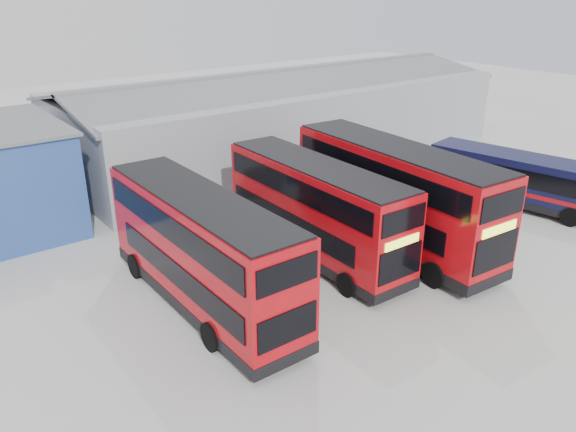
{
  "coord_description": "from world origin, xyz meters",
  "views": [
    {
      "loc": [
        -15.45,
        -10.93,
        11.28
      ],
      "look_at": [
        -2.06,
        6.51,
        2.1
      ],
      "focal_mm": 35.0,
      "sensor_mm": 36.0,
      "label": 1
    }
  ],
  "objects_px": {
    "single_decker_blue": "(524,182)",
    "maintenance_shed": "(285,117)",
    "double_decker_left": "(202,252)",
    "double_decker_right": "(394,197)",
    "double_decker_centre": "(316,211)"
  },
  "relations": [
    {
      "from": "double_decker_left",
      "to": "double_decker_right",
      "type": "relative_size",
      "value": 0.93
    },
    {
      "from": "double_decker_right",
      "to": "double_decker_centre",
      "type": "bearing_deg",
      "value": 163.98
    },
    {
      "from": "double_decker_left",
      "to": "double_decker_centre",
      "type": "bearing_deg",
      "value": -173.18
    },
    {
      "from": "double_decker_left",
      "to": "double_decker_right",
      "type": "height_order",
      "value": "double_decker_right"
    },
    {
      "from": "double_decker_centre",
      "to": "double_decker_right",
      "type": "xyz_separation_m",
      "value": [
        3.5,
        -1.28,
        0.23
      ]
    },
    {
      "from": "double_decker_centre",
      "to": "double_decker_right",
      "type": "distance_m",
      "value": 3.73
    },
    {
      "from": "maintenance_shed",
      "to": "single_decker_blue",
      "type": "distance_m",
      "value": 16.6
    },
    {
      "from": "double_decker_left",
      "to": "double_decker_right",
      "type": "distance_m",
      "value": 9.49
    },
    {
      "from": "maintenance_shed",
      "to": "double_decker_left",
      "type": "relative_size",
      "value": 2.91
    },
    {
      "from": "maintenance_shed",
      "to": "double_decker_right",
      "type": "distance_m",
      "value": 16.05
    },
    {
      "from": "double_decker_left",
      "to": "single_decker_blue",
      "type": "bearing_deg",
      "value": 175.79
    },
    {
      "from": "double_decker_right",
      "to": "single_decker_blue",
      "type": "bearing_deg",
      "value": -1.72
    },
    {
      "from": "double_decker_centre",
      "to": "maintenance_shed",
      "type": "bearing_deg",
      "value": 59.23
    },
    {
      "from": "single_decker_blue",
      "to": "maintenance_shed",
      "type": "bearing_deg",
      "value": -86.57
    },
    {
      "from": "maintenance_shed",
      "to": "double_decker_left",
      "type": "bearing_deg",
      "value": -135.56
    }
  ]
}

